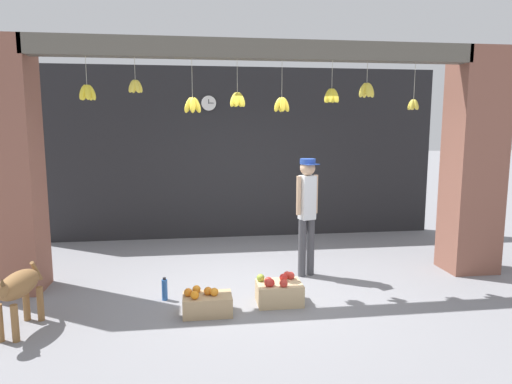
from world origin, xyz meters
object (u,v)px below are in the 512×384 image
shopkeeper (307,207)px  dog (17,289)px  fruit_crate_oranges (207,303)px  wall_clock (209,103)px  water_bottle (165,289)px  fruit_crate_apples (279,291)px

shopkeeper → dog: bearing=3.2°
dog → shopkeeper: (3.39, 1.37, 0.52)m
fruit_crate_oranges → wall_clock: (0.18, 3.56, 2.40)m
fruit_crate_oranges → wall_clock: size_ratio=1.93×
shopkeeper → water_bottle: 2.23m
dog → fruit_crate_apples: size_ratio=1.77×
dog → wall_clock: wall_clock is taller
shopkeeper → water_bottle: (-1.95, -0.67, -0.85)m
dog → fruit_crate_apples: dog is taller
shopkeeper → water_bottle: bearing=0.3°
shopkeeper → fruit_crate_apples: bearing=40.5°
fruit_crate_oranges → fruit_crate_apples: bearing=12.8°
dog → water_bottle: (1.44, 0.69, -0.34)m
shopkeeper → wall_clock: 3.12m
dog → wall_clock: 4.78m
shopkeeper → fruit_crate_oranges: (-1.45, -1.16, -0.86)m
dog → fruit_crate_oranges: (1.94, 0.20, -0.35)m
fruit_crate_oranges → wall_clock: 4.30m
dog → shopkeeper: 3.69m
shopkeeper → fruit_crate_apples: size_ratio=3.12×
fruit_crate_oranges → water_bottle: (-0.50, 0.49, 0.01)m
fruit_crate_apples → wall_clock: bearing=101.6°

